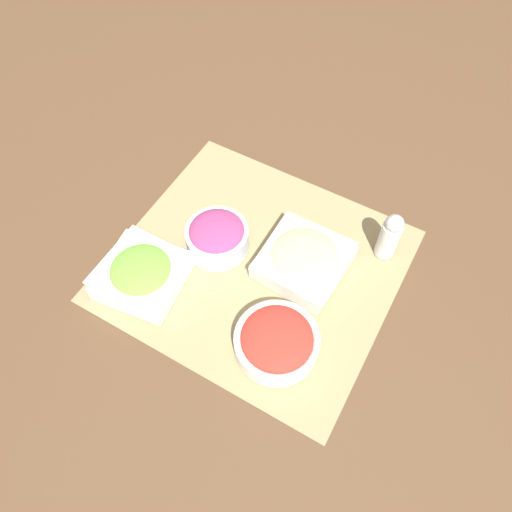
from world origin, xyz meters
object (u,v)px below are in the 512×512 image
lettuce_bowl (142,274)px  pepper_shaker (390,236)px  tomato_bowl (277,341)px  onion_bowl (216,237)px  cucumber_bowl (304,260)px

lettuce_bowl → pepper_shaker: bearing=37.8°
lettuce_bowl → pepper_shaker: pepper_shaker is taller
tomato_bowl → pepper_shaker: (0.09, 0.28, 0.03)m
tomato_bowl → pepper_shaker: 0.30m
tomato_bowl → lettuce_bowl: size_ratio=0.90×
lettuce_bowl → onion_bowl: (0.08, 0.14, 0.01)m
cucumber_bowl → pepper_shaker: (0.12, 0.11, 0.03)m
cucumber_bowl → pepper_shaker: bearing=42.3°
cucumber_bowl → onion_bowl: 0.17m
lettuce_bowl → cucumber_bowl: bearing=35.4°
onion_bowl → pepper_shaker: pepper_shaker is taller
lettuce_bowl → pepper_shaker: size_ratio=1.47×
lettuce_bowl → cucumber_bowl: (0.25, 0.18, 0.00)m
tomato_bowl → lettuce_bowl: bearing=-178.7°
tomato_bowl → lettuce_bowl: (-0.28, -0.01, -0.00)m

